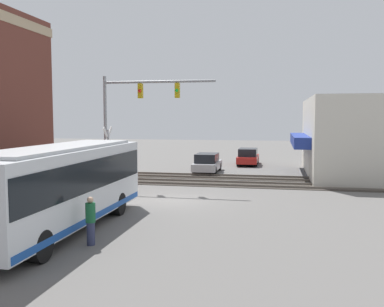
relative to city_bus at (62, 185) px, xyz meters
name	(u,v)px	position (x,y,z in m)	size (l,w,h in m)	color
ground_plane	(175,201)	(6.68, -2.80, -1.81)	(120.00, 120.00, 0.00)	#605E5B
shop_building	(364,137)	(19.47, -14.44, 1.09)	(13.69, 9.56, 5.82)	beige
city_bus	(62,185)	(0.00, 0.00, 0.00)	(10.46, 2.59, 3.29)	silver
traffic_signal_gantry	(134,107)	(10.75, 0.76, 3.22)	(0.42, 7.17, 6.96)	gray
crossing_signal	(108,151)	(10.29, 2.39, 0.48)	(1.41, 1.18, 3.81)	gray
rail_track_near	(196,183)	(12.68, -2.80, -1.78)	(2.60, 60.00, 0.15)	#332D28
rail_track_far	(204,177)	(15.88, -2.80, -1.78)	(2.60, 60.00, 0.15)	#332D28
parked_car_silver	(207,164)	(18.43, -2.60, -1.11)	(4.40, 1.82, 1.53)	#B7B7BC
parked_car_red	(248,157)	(24.56, -5.40, -1.11)	(4.51, 1.82, 1.53)	#B21E19
pedestrian_at_crossing	(116,172)	(10.19, 1.85, -0.86)	(0.34, 0.34, 1.85)	#2D3351
pedestrian_near_bus	(91,221)	(-1.47, -1.84, -0.96)	(0.34, 0.34, 1.68)	#2D3351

